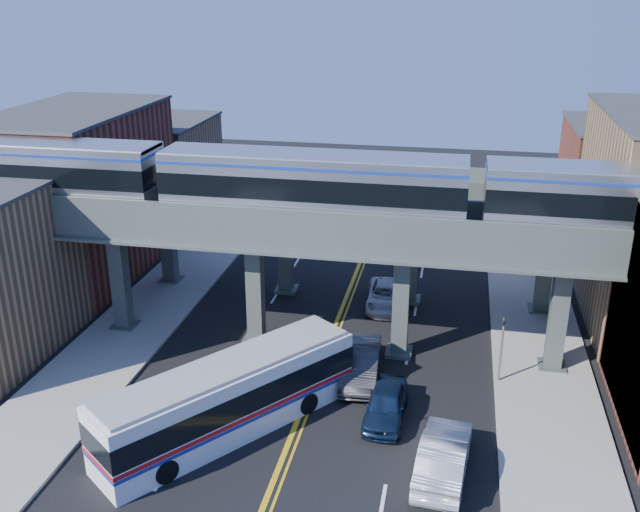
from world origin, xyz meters
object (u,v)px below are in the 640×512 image
at_px(stop_sign, 313,364).
at_px(car_lane_c, 386,296).
at_px(transit_bus, 229,398).
at_px(car_lane_a, 386,404).
at_px(car_parked_curb, 444,456).
at_px(transit_train, 312,184).
at_px(car_lane_d, 411,245).
at_px(traffic_signal, 502,342).
at_px(car_lane_b, 361,363).

xyz_separation_m(stop_sign, car_lane_c, (2.34, 10.96, -1.06)).
height_order(transit_bus, car_lane_a, transit_bus).
relative_size(transit_bus, car_lane_c, 2.31).
xyz_separation_m(transit_bus, car_lane_c, (5.45, 14.48, -0.96)).
relative_size(car_lane_a, car_lane_c, 0.88).
bearing_deg(car_lane_c, transit_bus, -113.93).
bearing_deg(car_lane_a, car_parked_curb, -50.70).
xyz_separation_m(stop_sign, car_parked_curb, (6.41, -4.76, -0.87)).
distance_m(transit_train, car_lane_d, 17.87).
xyz_separation_m(transit_train, stop_sign, (1.07, -5.00, -7.55)).
height_order(transit_train, car_lane_c, transit_train).
distance_m(stop_sign, car_parked_curb, 8.03).
xyz_separation_m(car_lane_a, car_parked_curb, (2.74, -3.51, 0.13)).
relative_size(transit_train, transit_bus, 4.15).
bearing_deg(traffic_signal, car_lane_b, -172.37).
xyz_separation_m(stop_sign, traffic_signal, (8.90, 3.00, 0.54)).
bearing_deg(stop_sign, transit_train, 102.08).
distance_m(transit_bus, car_lane_c, 15.50).
height_order(traffic_signal, car_parked_curb, traffic_signal).
bearing_deg(stop_sign, car_lane_d, 81.08).
relative_size(transit_train, car_lane_a, 10.83).
bearing_deg(car_lane_b, transit_train, 132.95).
bearing_deg(car_lane_a, stop_sign, 162.50).
relative_size(traffic_signal, car_parked_curb, 0.76).
bearing_deg(traffic_signal, stop_sign, -161.37).
distance_m(traffic_signal, car_parked_curb, 8.27).
bearing_deg(car_parked_curb, stop_sign, -31.42).
bearing_deg(transit_train, transit_bus, -103.45).
bearing_deg(transit_train, car_parked_curb, -52.53).
bearing_deg(car_lane_b, car_lane_c, 84.29).
height_order(transit_bus, car_lane_d, transit_bus).
height_order(stop_sign, car_parked_curb, stop_sign).
height_order(car_lane_c, car_lane_d, car_lane_d).
distance_m(car_lane_c, car_parked_curb, 16.24).
xyz_separation_m(traffic_signal, car_lane_a, (-5.23, -4.25, -1.54)).
relative_size(transit_bus, car_lane_d, 2.19).
height_order(transit_train, car_lane_b, transit_train).
height_order(transit_bus, car_lane_b, transit_bus).
relative_size(stop_sign, transit_bus, 0.23).
bearing_deg(car_lane_d, car_parked_curb, -79.92).
bearing_deg(car_lane_a, transit_bus, -160.22).
height_order(car_lane_a, car_lane_b, car_lane_b).
height_order(transit_bus, car_parked_curb, transit_bus).
bearing_deg(car_lane_b, car_lane_a, -67.10).
height_order(transit_train, car_parked_curb, transit_train).
distance_m(car_lane_a, car_lane_d, 21.37).
distance_m(traffic_signal, car_lane_d, 18.12).
xyz_separation_m(transit_bus, car_lane_d, (6.26, 23.63, -0.89)).
distance_m(car_lane_b, car_parked_curb, 8.13).
bearing_deg(stop_sign, car_parked_curb, -36.60).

